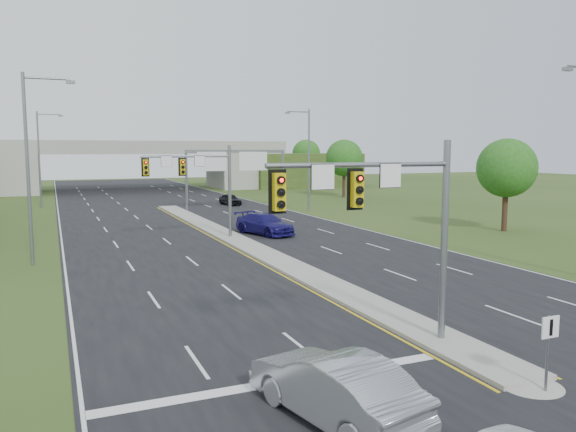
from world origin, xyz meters
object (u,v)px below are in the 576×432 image
(sign_gantry, at_px, (235,163))
(car_far_c, at_px, (230,199))
(signal_mast_far, at_px, (200,177))
(keep_right_sign, at_px, (549,341))
(car_far_b, at_px, (265,224))
(signal_mast_near, at_px, (390,210))
(overpass, at_px, (132,169))
(car_silver, at_px, (334,386))

(sign_gantry, distance_m, car_far_c, 6.70)
(signal_mast_far, relative_size, keep_right_sign, 3.18)
(keep_right_sign, distance_m, car_far_b, 30.56)
(signal_mast_near, height_order, sign_gantry, signal_mast_near)
(overpass, bearing_deg, signal_mast_far, -92.35)
(signal_mast_far, bearing_deg, sign_gantry, 65.89)
(car_far_b, relative_size, car_far_c, 1.43)
(signal_mast_near, relative_size, sign_gantry, 0.60)
(keep_right_sign, distance_m, car_far_c, 54.82)
(sign_gantry, height_order, car_far_c, sign_gantry)
(signal_mast_far, xyz_separation_m, car_silver, (-3.79, -28.51, -3.86))
(signal_mast_near, bearing_deg, car_far_c, 78.86)
(car_silver, bearing_deg, keep_right_sign, 157.93)
(overpass, xyz_separation_m, car_far_b, (3.10, -54.13, -2.71))
(keep_right_sign, bearing_deg, car_silver, 171.19)
(signal_mast_far, xyz_separation_m, overpass, (2.26, 55.07, -1.17))
(signal_mast_near, distance_m, overpass, 80.11)
(signal_mast_near, bearing_deg, car_far_b, 78.31)
(sign_gantry, distance_m, car_far_b, 19.88)
(signal_mast_near, distance_m, car_far_c, 50.96)
(signal_mast_near, height_order, overpass, overpass)
(signal_mast_far, relative_size, car_silver, 1.36)
(overpass, height_order, car_far_c, overpass)
(sign_gantry, xyz_separation_m, car_far_c, (0.87, 4.85, -4.54))
(signal_mast_far, bearing_deg, car_silver, -97.58)
(signal_mast_near, bearing_deg, car_silver, -137.18)
(car_silver, xyz_separation_m, car_far_b, (9.16, 29.46, -0.02))
(overpass, bearing_deg, car_silver, -94.14)
(keep_right_sign, bearing_deg, sign_gantry, 82.30)
(car_silver, bearing_deg, sign_gantry, -117.97)
(keep_right_sign, xyz_separation_m, car_far_b, (3.10, 30.40, -0.67))
(sign_gantry, bearing_deg, signal_mast_near, -101.25)
(signal_mast_near, xyz_separation_m, sign_gantry, (8.95, 44.99, 0.51))
(keep_right_sign, xyz_separation_m, overpass, (0.00, 84.53, 2.04))
(overpass, relative_size, car_silver, 15.53)
(signal_mast_far, xyz_separation_m, sign_gantry, (8.95, 19.99, 0.51))
(signal_mast_far, height_order, overpass, overpass)
(keep_right_sign, bearing_deg, car_far_c, 82.08)
(car_silver, height_order, car_far_b, car_silver)
(signal_mast_far, xyz_separation_m, keep_right_sign, (2.26, -29.45, -3.21))
(keep_right_sign, distance_m, sign_gantry, 50.04)
(car_silver, xyz_separation_m, car_far_c, (13.61, 53.35, -0.17))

